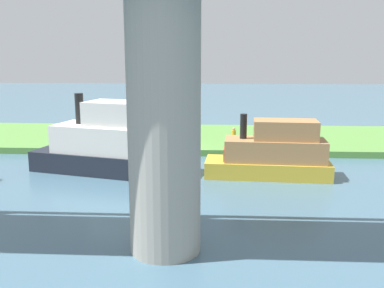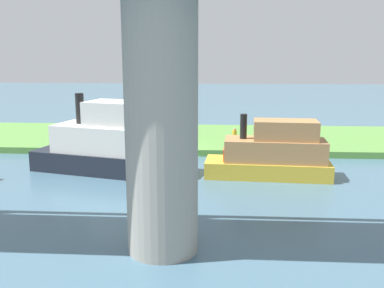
{
  "view_description": "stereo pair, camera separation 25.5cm",
  "coord_description": "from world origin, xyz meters",
  "px_view_note": "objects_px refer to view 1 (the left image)",
  "views": [
    {
      "loc": [
        -3.26,
        32.38,
        7.71
      ],
      "look_at": [
        -1.73,
        5.0,
        2.0
      ],
      "focal_mm": 41.12,
      "sensor_mm": 36.0,
      "label": 1
    },
    {
      "loc": [
        -3.51,
        32.37,
        7.71
      ],
      "look_at": [
        -1.73,
        5.0,
        2.0
      ],
      "focal_mm": 41.12,
      "sensor_mm": 36.0,
      "label": 2
    }
  ],
  "objects_px": {
    "pontoon_yellow": "(272,154)",
    "houseboat_blue": "(113,144)",
    "person_on_bank": "(234,136)",
    "bridge_pylon": "(164,126)",
    "mooring_post": "(230,143)"
  },
  "relations": [
    {
      "from": "person_on_bank",
      "to": "pontoon_yellow",
      "type": "distance_m",
      "value": 7.66
    },
    {
      "from": "bridge_pylon",
      "to": "person_on_bank",
      "type": "xyz_separation_m",
      "value": [
        -3.36,
        -18.26,
        -3.8
      ]
    },
    {
      "from": "person_on_bank",
      "to": "houseboat_blue",
      "type": "height_order",
      "value": "houseboat_blue"
    },
    {
      "from": "person_on_bank",
      "to": "pontoon_yellow",
      "type": "bearing_deg",
      "value": 106.17
    },
    {
      "from": "mooring_post",
      "to": "houseboat_blue",
      "type": "height_order",
      "value": "houseboat_blue"
    },
    {
      "from": "bridge_pylon",
      "to": "mooring_post",
      "type": "height_order",
      "value": "bridge_pylon"
    },
    {
      "from": "bridge_pylon",
      "to": "pontoon_yellow",
      "type": "distance_m",
      "value": 12.71
    },
    {
      "from": "bridge_pylon",
      "to": "mooring_post",
      "type": "bearing_deg",
      "value": -100.3
    },
    {
      "from": "pontoon_yellow",
      "to": "houseboat_blue",
      "type": "xyz_separation_m",
      "value": [
        10.25,
        -0.52,
        0.42
      ]
    },
    {
      "from": "bridge_pylon",
      "to": "pontoon_yellow",
      "type": "xyz_separation_m",
      "value": [
        -5.49,
        -10.9,
        -3.53
      ]
    },
    {
      "from": "bridge_pylon",
      "to": "houseboat_blue",
      "type": "height_order",
      "value": "bridge_pylon"
    },
    {
      "from": "bridge_pylon",
      "to": "person_on_bank",
      "type": "relative_size",
      "value": 7.2
    },
    {
      "from": "houseboat_blue",
      "to": "person_on_bank",
      "type": "bearing_deg",
      "value": -139.91
    },
    {
      "from": "bridge_pylon",
      "to": "pontoon_yellow",
      "type": "relative_size",
      "value": 1.26
    },
    {
      "from": "pontoon_yellow",
      "to": "houseboat_blue",
      "type": "bearing_deg",
      "value": -2.9
    }
  ]
}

